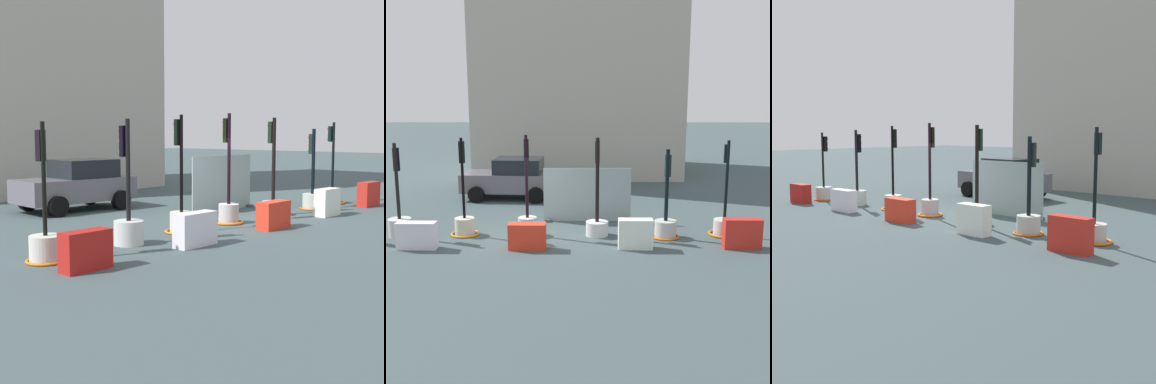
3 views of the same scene
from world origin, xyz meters
TOP-DOWN VIEW (x-y plane):
  - ground_plane at (0.00, 0.00)m, footprint 120.00×120.00m
  - traffic_light_1 at (-4.12, -0.06)m, footprint 0.71×0.71m
  - traffic_light_2 at (-2.10, 0.12)m, footprint 0.91×0.91m
  - traffic_light_3 at (-0.08, 0.12)m, footprint 0.88×0.88m
  - traffic_light_4 at (2.14, 0.06)m, footprint 0.71×0.71m
  - traffic_light_5 at (4.30, -0.13)m, footprint 0.88×0.88m
  - traffic_light_6 at (6.22, 0.14)m, footprint 0.98×0.98m
  - construction_barrier_1 at (-3.17, -1.34)m, footprint 1.15×0.41m
  - construction_barrier_2 at (0.06, -1.35)m, footprint 1.09×0.44m
  - construction_barrier_3 at (3.23, -1.29)m, footprint 1.00×0.42m
  - construction_barrier_4 at (6.35, -1.25)m, footprint 1.09×0.40m
  - car_grey_saloon at (-1.31, 5.80)m, footprint 4.11×2.41m
  - building_main_facade at (1.48, 13.79)m, footprint 11.25×8.47m
  - site_fence_panel at (1.85, 1.91)m, footprint 3.08×0.50m

SIDE VIEW (x-z plane):
  - ground_plane at x=0.00m, z-range 0.00..0.00m
  - construction_barrier_2 at x=0.06m, z-range 0.00..0.76m
  - construction_barrier_1 at x=-3.17m, z-range 0.00..0.80m
  - traffic_light_6 at x=6.22m, z-range -1.10..1.94m
  - construction_barrier_3 at x=3.23m, z-range 0.00..0.88m
  - construction_barrier_4 at x=6.35m, z-range 0.00..0.89m
  - traffic_light_2 at x=-2.10m, z-range -1.09..2.03m
  - traffic_light_5 at x=4.30m, z-range -0.92..1.87m
  - traffic_light_3 at x=-0.08m, z-range -1.11..2.10m
  - traffic_light_1 at x=-4.12m, z-range -0.95..2.02m
  - traffic_light_4 at x=2.14m, z-range -1.00..2.13m
  - car_grey_saloon at x=-1.31m, z-range 0.00..1.74m
  - site_fence_panel at x=1.85m, z-range -0.06..1.84m
  - building_main_facade at x=1.48m, z-range 0.01..17.24m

